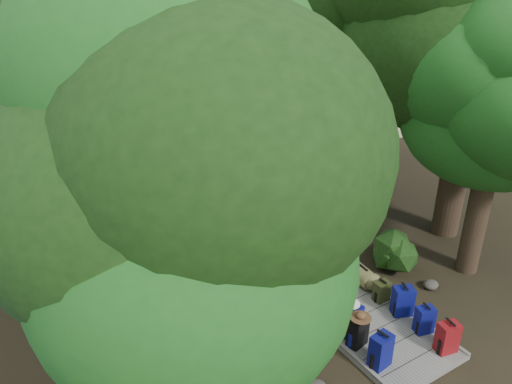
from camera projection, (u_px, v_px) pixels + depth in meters
ground at (282, 256)px, 13.09m from camera, size 120.00×120.00×0.00m
sand_beach at (103, 110)px, 25.34m from camera, size 40.00×22.00×0.02m
boardwalk at (262, 237)px, 13.83m from camera, size 2.00×12.00×0.12m
backpack_left_a at (381, 349)px, 9.28m from camera, size 0.45×0.34×0.77m
backpack_left_b at (358, 330)px, 9.81m from camera, size 0.43×0.34×0.70m
backpack_left_c at (351, 320)px, 10.04m from camera, size 0.45×0.36×0.76m
backpack_right_a at (448, 336)px, 9.65m from camera, size 0.45×0.36×0.71m
backpack_right_b at (425, 319)px, 10.16m from camera, size 0.42×0.34×0.65m
backpack_right_c at (403, 300)px, 10.66m from camera, size 0.51×0.44×0.72m
backpack_right_d at (382, 290)px, 11.13m from camera, size 0.34×0.25×0.52m
duffel_right_khaki at (362, 276)px, 11.72m from camera, size 0.48×0.67×0.42m
suitcase_on_boardwalk at (329, 306)px, 10.55m from camera, size 0.44×0.32×0.62m
lone_suitcase_on_sand at (170, 149)px, 19.35m from camera, size 0.46×0.30×0.67m
hat_brown at (361, 315)px, 9.58m from camera, size 0.43×0.43×0.13m
hat_white at (351, 301)px, 9.87m from camera, size 0.38×0.38×0.13m
kayak at (65, 151)px, 19.58m from camera, size 0.91×3.28×0.32m
sun_lounger at (197, 124)px, 22.29m from camera, size 0.78×1.94×0.61m
tree_right_a at (496, 129)px, 10.96m from camera, size 4.42×4.42×7.37m
tree_right_b at (479, 45)px, 12.02m from camera, size 5.81×5.81×10.37m
tree_right_c at (343, 67)px, 15.02m from camera, size 4.73×4.73×8.18m
tree_right_d at (371, 22)px, 16.33m from camera, size 5.63×5.63×10.33m
tree_right_e at (262, 28)px, 18.24m from camera, size 5.24×5.24×9.44m
tree_right_f at (281, 10)px, 21.24m from camera, size 5.64×5.64×10.07m
tree_left_a at (238, 241)px, 6.22m from camera, size 4.70×4.70×7.83m
tree_left_b at (83, 140)px, 8.71m from camera, size 4.68×4.68×8.43m
tree_left_c at (100, 108)px, 11.64m from camera, size 4.49×4.49×7.82m
tree_back_a at (61, 25)px, 21.47m from camera, size 5.11×5.11×8.84m
tree_back_b at (124, 13)px, 23.53m from camera, size 5.24×5.24×9.35m
tree_back_c at (196, 21)px, 25.40m from camera, size 4.57×4.57×8.22m
palm_right_a at (271, 50)px, 17.14m from camera, size 4.92×4.92×8.38m
palm_right_b at (231, 40)px, 22.02m from camera, size 3.91×3.91×7.55m
palm_right_c at (166, 51)px, 22.46m from camera, size 4.06×4.06×6.45m
palm_left_a at (13, 93)px, 14.66m from camera, size 4.36×4.36×6.93m
rock_left_b at (219, 330)px, 10.35m from camera, size 0.40×0.36×0.22m
rock_left_c at (213, 251)px, 13.05m from camera, size 0.46×0.41×0.25m
rock_left_d at (159, 229)px, 14.24m from camera, size 0.29×0.26×0.16m
rock_right_a at (431, 285)px, 11.78m from camera, size 0.37×0.33×0.20m
rock_right_b at (383, 248)px, 13.15m from camera, size 0.55×0.49×0.30m
rock_right_c at (295, 210)px, 15.27m from camera, size 0.29×0.26×0.16m
rock_right_d at (273, 174)px, 17.64m from camera, size 0.54×0.49×0.30m
shrub_left_a at (260, 334)px, 9.63m from camera, size 1.15×1.15×1.04m
shrub_left_b at (198, 243)px, 12.85m from camera, size 0.99×0.99×0.89m
shrub_left_c at (133, 204)px, 14.77m from camera, size 1.04×1.04×0.94m
shrub_right_a at (397, 253)px, 12.33m from camera, size 1.08×1.08×0.97m
shrub_right_b at (319, 187)px, 15.56m from camera, size 1.30×1.30×1.17m
shrub_right_c at (246, 164)px, 17.73m from camera, size 0.92×0.92×0.83m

